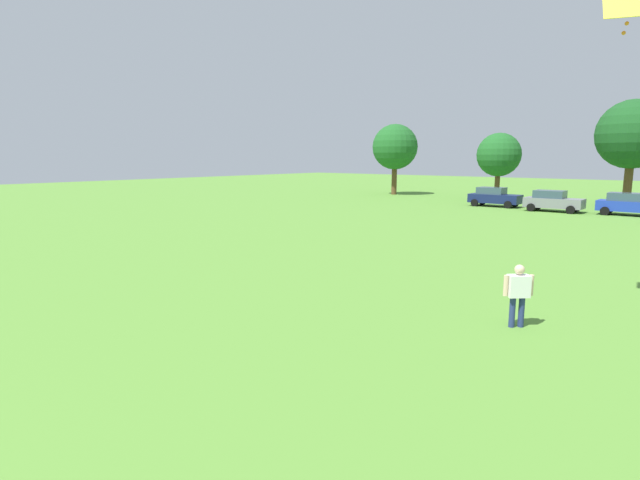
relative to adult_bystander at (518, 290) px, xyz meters
name	(u,v)px	position (x,y,z in m)	size (l,w,h in m)	color
ground_plane	(511,236)	(-5.18, 15.03, -0.97)	(160.00, 160.00, 0.00)	#568C33
adult_bystander	(518,290)	(0.00, 0.00, 0.00)	(0.60, 0.58, 1.64)	navy
kite	(631,5)	(1.51, 2.41, 7.07)	(1.37, 0.95, 1.13)	yellow
parked_car_navy_0	(494,197)	(-12.05, 30.90, -0.11)	(4.30, 2.02, 1.68)	#141E4C
parked_car_gray_1	(553,201)	(-6.91, 29.78, -0.11)	(4.30, 2.02, 1.68)	slate
parked_car_blue_2	(629,204)	(-1.79, 30.47, -0.11)	(4.30, 2.02, 1.68)	#1E38AD
tree_far_left	(395,147)	(-26.29, 37.70, 4.45)	(5.15, 5.15, 8.02)	brown
tree_left	(499,155)	(-14.14, 37.24, 3.53)	(4.28, 4.28, 6.67)	brown
tree_center	(633,135)	(-3.01, 37.98, 5.23)	(5.89, 5.89, 9.19)	brown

